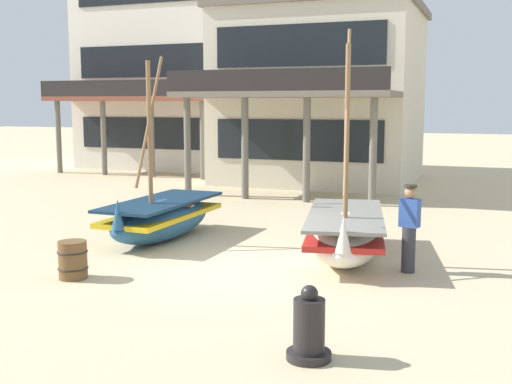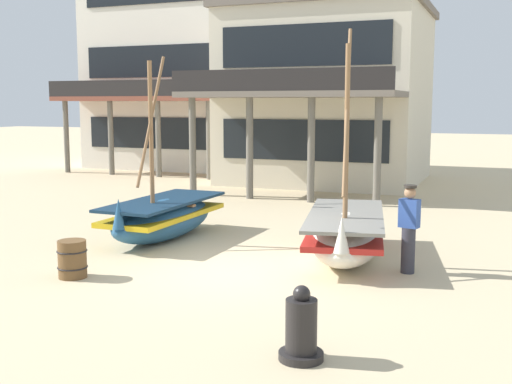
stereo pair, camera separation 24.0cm
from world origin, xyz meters
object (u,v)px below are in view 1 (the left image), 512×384
at_px(fishing_boat_near_left, 161,217).
at_px(harbor_building_main, 322,95).
at_px(capstan_winch, 309,330).
at_px(harbor_building_annex, 173,65).
at_px(fishing_boat_centre_large, 345,233).
at_px(wooden_barrel, 73,260).
at_px(fisherman_by_hull, 409,229).

distance_m(fishing_boat_near_left, harbor_building_main, 12.99).
xyz_separation_m(capstan_winch, harbor_building_annex, (-13.14, 21.04, 4.72)).
distance_m(fishing_boat_centre_large, harbor_building_main, 13.80).
xyz_separation_m(fishing_boat_near_left, harbor_building_annex, (-7.91, 15.45, 4.58)).
bearing_deg(harbor_building_main, harbor_building_annex, 161.41).
height_order(fishing_boat_centre_large, harbor_building_annex, harbor_building_annex).
relative_size(fishing_boat_centre_large, harbor_building_main, 0.47).
height_order(fishing_boat_near_left, fishing_boat_centre_large, fishing_boat_centre_large).
bearing_deg(fishing_boat_near_left, wooden_barrel, -87.68).
bearing_deg(harbor_building_annex, wooden_barrel, -67.04).
relative_size(fishing_boat_near_left, harbor_building_main, 0.43).
height_order(fishing_boat_near_left, fisherman_by_hull, fishing_boat_near_left).
bearing_deg(fisherman_by_hull, capstan_winch, -97.68).
relative_size(fisherman_by_hull, wooden_barrel, 2.41).
bearing_deg(fishing_boat_near_left, harbor_building_annex, 117.11).
bearing_deg(harbor_building_annex, fishing_boat_centre_large, -51.74).
height_order(capstan_winch, wooden_barrel, capstan_winch).
xyz_separation_m(fishing_boat_centre_large, harbor_building_annex, (-12.38, 15.71, 4.58)).
bearing_deg(wooden_barrel, harbor_building_main, 88.66).
relative_size(fishing_boat_centre_large, capstan_winch, 4.91).
xyz_separation_m(harbor_building_main, harbor_building_annex, (-8.43, 2.84, 1.55)).
bearing_deg(fishing_boat_near_left, fisherman_by_hull, -9.01).
bearing_deg(harbor_building_annex, harbor_building_main, -18.59).
relative_size(fishing_boat_near_left, harbor_building_annex, 0.42).
bearing_deg(harbor_building_main, fishing_boat_near_left, -92.37).
relative_size(capstan_winch, harbor_building_main, 0.10).
bearing_deg(fisherman_by_hull, harbor_building_annex, 130.04).
bearing_deg(fishing_boat_centre_large, capstan_winch, -81.99).
distance_m(harbor_building_main, harbor_building_annex, 9.03).
height_order(fishing_boat_near_left, capstan_winch, fishing_boat_near_left).
bearing_deg(harbor_building_main, fisherman_by_hull, -68.52).
relative_size(capstan_winch, wooden_barrel, 1.37).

